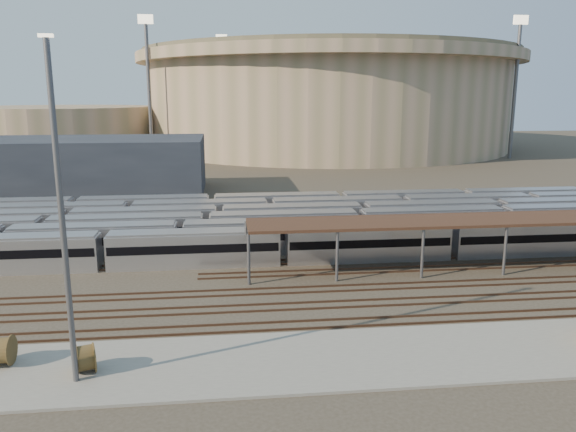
{
  "coord_description": "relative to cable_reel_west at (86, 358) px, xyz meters",
  "views": [
    {
      "loc": [
        -10.1,
        -50.08,
        18.01
      ],
      "look_at": [
        -3.0,
        12.0,
        4.28
      ],
      "focal_mm": 35.0,
      "sensor_mm": 36.0,
      "label": 1
    }
  ],
  "objects": [
    {
      "name": "floodlight_3",
      "position": [
        9.37,
        175.2,
        19.46
      ],
      "size": [
        4.0,
        1.0,
        38.4
      ],
      "color": "#535458",
      "rests_on": "ground"
    },
    {
      "name": "secondary_arena",
      "position": [
        -40.63,
        145.2,
        5.82
      ],
      "size": [
        56.0,
        56.0,
        14.0
      ],
      "primitive_type": "cylinder",
      "color": "tan",
      "rests_on": "ground"
    },
    {
      "name": "cable_reel_east",
      "position": [
        -5.74,
        1.65,
        0.04
      ],
      "size": [
        1.16,
        2.06,
        2.05
      ],
      "primitive_type": "cylinder",
      "rotation": [
        0.0,
        1.57,
        -0.01
      ],
      "color": "brown",
      "rests_on": "apron"
    },
    {
      "name": "empty_tracks",
      "position": [
        19.37,
        10.2,
        -1.09
      ],
      "size": [
        170.0,
        9.62,
        0.18
      ],
      "color": "#4C3323",
      "rests_on": "ground"
    },
    {
      "name": "apron",
      "position": [
        14.37,
        0.2,
        -1.08
      ],
      "size": [
        50.0,
        9.0,
        0.2
      ],
      "primitive_type": "cube",
      "color": "gray",
      "rests_on": "ground"
    },
    {
      "name": "floodlight_0",
      "position": [
        -10.63,
        125.2,
        19.46
      ],
      "size": [
        4.0,
        1.0,
        38.4
      ],
      "color": "#535458",
      "rests_on": "ground"
    },
    {
      "name": "floodlight_2",
      "position": [
        89.37,
        115.2,
        19.46
      ],
      "size": [
        4.0,
        1.0,
        38.4
      ],
      "color": "#535458",
      "rests_on": "ground"
    },
    {
      "name": "yard_light_pole",
      "position": [
        -0.39,
        -1.12,
        9.61
      ],
      "size": [
        0.81,
        0.36,
        21.02
      ],
      "color": "#535458",
      "rests_on": "apron"
    },
    {
      "name": "inspection_shed",
      "position": [
        41.37,
        19.2,
        3.8
      ],
      "size": [
        60.3,
        6.0,
        5.3
      ],
      "color": "#535458",
      "rests_on": "ground"
    },
    {
      "name": "stadium",
      "position": [
        44.37,
        155.2,
        15.29
      ],
      "size": [
        124.0,
        124.0,
        32.5
      ],
      "color": "tan",
      "rests_on": "ground"
    },
    {
      "name": "ground",
      "position": [
        19.37,
        15.2,
        -1.18
      ],
      "size": [
        420.0,
        420.0,
        0.0
      ],
      "primitive_type": "plane",
      "color": "#383026",
      "rests_on": "ground"
    },
    {
      "name": "subway_trains",
      "position": [
        22.12,
        33.7,
        0.62
      ],
      "size": [
        123.98,
        23.9,
        3.6
      ],
      "color": "silver",
      "rests_on": "ground"
    },
    {
      "name": "cable_reel_west",
      "position": [
        0.0,
        0.0,
        0.0
      ],
      "size": [
        1.66,
        2.21,
        1.97
      ],
      "primitive_type": "cylinder",
      "rotation": [
        0.0,
        1.57,
        0.32
      ],
      "color": "brown",
      "rests_on": "apron"
    },
    {
      "name": "service_building",
      "position": [
        -15.63,
        70.2,
        3.82
      ],
      "size": [
        42.0,
        20.0,
        10.0
      ],
      "primitive_type": "cube",
      "color": "#1E232D",
      "rests_on": "ground"
    }
  ]
}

